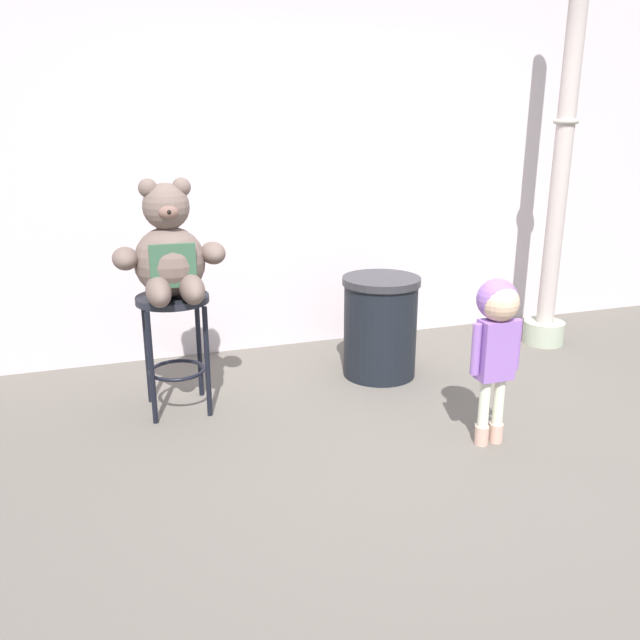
{
  "coord_description": "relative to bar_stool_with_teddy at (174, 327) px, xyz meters",
  "views": [
    {
      "loc": [
        -1.64,
        -2.84,
        1.75
      ],
      "look_at": [
        -0.47,
        0.6,
        0.62
      ],
      "focal_mm": 36.61,
      "sensor_mm": 36.0,
      "label": 1
    }
  ],
  "objects": [
    {
      "name": "ground_plane",
      "position": [
        1.27,
        -1.01,
        -0.54
      ],
      "size": [
        24.0,
        24.0,
        0.0
      ],
      "primitive_type": "plane",
      "color": "#605A53"
    },
    {
      "name": "building_wall",
      "position": [
        1.27,
        1.11,
        1.31
      ],
      "size": [
        7.5,
        0.3,
        3.7
      ],
      "primitive_type": "cube",
      "color": "silver",
      "rests_on": "ground_plane"
    },
    {
      "name": "bar_stool_with_teddy",
      "position": [
        0.0,
        0.0,
        0.0
      ],
      "size": [
        0.44,
        0.44,
        0.73
      ],
      "color": "black",
      "rests_on": "ground_plane"
    },
    {
      "name": "teddy_bear",
      "position": [
        -0.0,
        -0.03,
        0.46
      ],
      "size": [
        0.65,
        0.58,
        0.69
      ],
      "color": "#6B5851",
      "rests_on": "bar_stool_with_teddy"
    },
    {
      "name": "child_walking",
      "position": [
        1.59,
        -1.01,
        0.15
      ],
      "size": [
        0.3,
        0.24,
        0.94
      ],
      "rotation": [
        0.0,
        0.0,
        -1.37
      ],
      "color": "#CCA491",
      "rests_on": "ground_plane"
    },
    {
      "name": "trash_bin",
      "position": [
        1.42,
        0.12,
        -0.18
      ],
      "size": [
        0.54,
        0.54,
        0.71
      ],
      "color": "black",
      "rests_on": "ground_plane"
    },
    {
      "name": "lamppost",
      "position": [
        2.96,
        0.32,
        0.66
      ],
      "size": [
        0.32,
        0.32,
        2.99
      ],
      "color": "#A3AD96",
      "rests_on": "ground_plane"
    }
  ]
}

